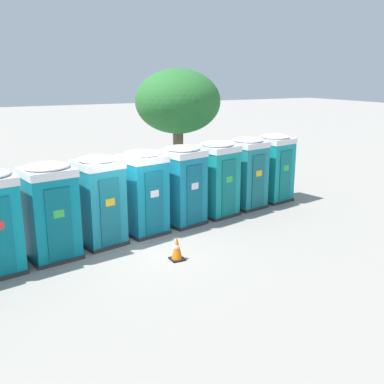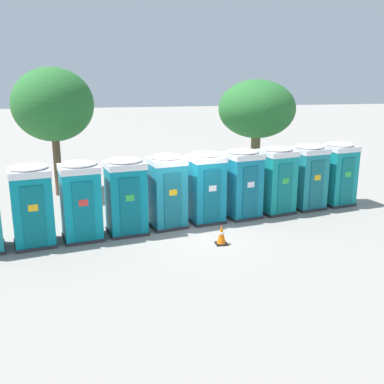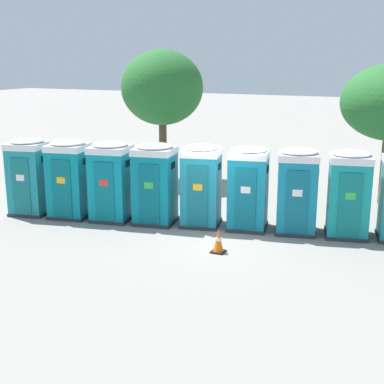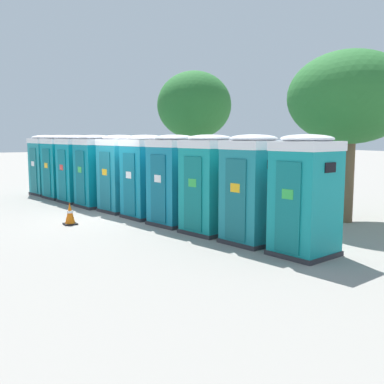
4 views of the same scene
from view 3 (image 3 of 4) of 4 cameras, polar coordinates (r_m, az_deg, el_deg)
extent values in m
plane|color=gray|center=(16.07, 3.06, -4.33)|extent=(120.00, 120.00, 0.00)
cube|color=#2D2D33|center=(18.78, -16.68, -2.02)|extent=(1.41, 1.43, 0.10)
cube|color=teal|center=(18.52, -16.92, 1.25)|extent=(1.35, 1.36, 2.10)
cube|color=#136972|center=(18.04, -17.77, 0.61)|extent=(0.60, 0.17, 1.85)
cube|color=white|center=(17.97, -17.87, 1.45)|extent=(0.27, 0.07, 0.20)
cube|color=black|center=(18.11, -15.49, 3.45)|extent=(0.10, 0.36, 0.20)
cube|color=white|center=(18.31, -17.17, 4.76)|extent=(1.39, 1.40, 0.20)
ellipsoid|color=white|center=(18.29, -17.21, 5.23)|extent=(1.32, 1.34, 0.18)
cube|color=#2D2D33|center=(18.08, -12.73, -2.38)|extent=(1.44, 1.42, 0.10)
cube|color=#07808F|center=(17.81, -12.92, 1.01)|extent=(1.37, 1.35, 2.10)
cube|color=#076470|center=(17.32, -13.74, 0.34)|extent=(0.63, 0.16, 1.85)
cube|color=yellow|center=(17.24, -13.82, 1.22)|extent=(0.28, 0.07, 0.20)
cube|color=black|center=(17.41, -11.29, 3.28)|extent=(0.10, 0.36, 0.20)
cube|color=white|center=(17.59, -13.12, 4.66)|extent=(1.41, 1.40, 0.20)
ellipsoid|color=white|center=(17.57, -13.15, 5.15)|extent=(1.34, 1.33, 0.18)
cube|color=#2D2D33|center=(17.48, -8.46, -2.75)|extent=(1.41, 1.40, 0.10)
cube|color=#08899D|center=(17.20, -8.60, 0.76)|extent=(1.35, 1.34, 2.10)
cube|color=#076B7B|center=(16.70, -9.35, 0.05)|extent=(0.63, 0.15, 1.85)
cube|color=red|center=(16.62, -9.41, 0.96)|extent=(0.28, 0.06, 0.20)
cube|color=black|center=(16.83, -6.83, 3.08)|extent=(0.09, 0.36, 0.20)
cube|color=white|center=(16.98, -8.74, 4.54)|extent=(1.39, 1.38, 0.20)
ellipsoid|color=white|center=(16.95, -8.76, 5.04)|extent=(1.32, 1.31, 0.18)
cube|color=#2D2D33|center=(17.01, -3.90, -3.11)|extent=(1.43, 1.40, 0.10)
cube|color=#077A8F|center=(16.72, -3.96, 0.50)|extent=(1.36, 1.33, 2.10)
cube|color=#075F70|center=(16.20, -4.62, -0.23)|extent=(0.64, 0.14, 1.85)
cube|color=green|center=(16.12, -4.66, 0.70)|extent=(0.28, 0.06, 0.20)
cube|color=black|center=(16.38, -2.01, 2.87)|extent=(0.09, 0.36, 0.20)
cube|color=white|center=(16.49, -4.03, 4.39)|extent=(1.40, 1.37, 0.20)
ellipsoid|color=white|center=(16.46, -4.04, 4.90)|extent=(1.33, 1.30, 0.18)
cube|color=#2D2D33|center=(16.76, 0.98, -3.34)|extent=(1.41, 1.43, 0.10)
cube|color=teal|center=(16.46, 1.00, 0.31)|extent=(1.34, 1.37, 2.10)
cube|color=#126578|center=(15.92, 0.61, -0.44)|extent=(0.60, 0.17, 1.85)
cube|color=yellow|center=(15.84, 0.60, 0.51)|extent=(0.27, 0.07, 0.20)
cube|color=black|center=(16.21, 2.97, 2.74)|extent=(0.11, 0.36, 0.20)
cube|color=white|center=(16.23, 1.01, 4.26)|extent=(1.38, 1.41, 0.20)
ellipsoid|color=white|center=(16.20, 1.02, 4.78)|extent=(1.31, 1.34, 0.18)
cube|color=#2D2D33|center=(16.51, 5.92, -3.68)|extent=(1.38, 1.40, 0.10)
cube|color=#0E7E9B|center=(16.21, 6.02, 0.02)|extent=(1.31, 1.34, 2.10)
cube|color=#0B6279|center=(15.67, 5.72, -0.75)|extent=(0.61, 0.15, 1.85)
cube|color=white|center=(15.58, 5.74, 0.21)|extent=(0.28, 0.06, 0.20)
cube|color=black|center=(15.99, 8.10, 2.46)|extent=(0.09, 0.36, 0.20)
cube|color=white|center=(15.97, 6.12, 4.02)|extent=(1.35, 1.38, 0.20)
ellipsoid|color=white|center=(15.95, 6.14, 4.56)|extent=(1.29, 1.31, 0.18)
cube|color=#2D2D33|center=(16.38, 10.97, -4.02)|extent=(1.44, 1.45, 0.10)
cube|color=#117B99|center=(16.08, 11.15, -0.29)|extent=(1.37, 1.38, 2.10)
cube|color=#0D5F77|center=(15.53, 11.13, -1.09)|extent=(0.61, 0.18, 1.85)
cube|color=white|center=(15.44, 11.18, -0.12)|extent=(0.27, 0.07, 0.20)
cube|color=black|center=(15.93, 13.35, 2.17)|extent=(0.11, 0.36, 0.20)
cube|color=white|center=(15.83, 11.35, 3.74)|extent=(1.41, 1.42, 0.20)
ellipsoid|color=white|center=(15.81, 11.37, 4.27)|extent=(1.34, 1.35, 0.18)
cube|color=#2D2D33|center=(16.39, 16.06, -4.31)|extent=(1.44, 1.44, 0.10)
cube|color=teal|center=(16.09, 16.33, -0.59)|extent=(1.37, 1.37, 2.10)
cube|color=#0D6F6F|center=(15.54, 16.48, -1.40)|extent=(0.61, 0.17, 1.85)
cube|color=green|center=(15.46, 16.55, -0.43)|extent=(0.27, 0.07, 0.20)
cube|color=black|center=(15.99, 18.57, 1.86)|extent=(0.11, 0.36, 0.20)
cube|color=white|center=(15.85, 16.61, 3.43)|extent=(1.41, 1.41, 0.20)
ellipsoid|color=white|center=(15.82, 16.65, 3.97)|extent=(1.34, 1.34, 0.18)
cylinder|color=brown|center=(22.63, -3.12, 5.06)|extent=(0.33, 0.33, 3.05)
ellipsoid|color=#286B2D|center=(22.38, -3.20, 11.06)|extent=(3.38, 3.38, 3.07)
cube|color=black|center=(14.46, 2.82, -6.36)|extent=(0.36, 0.36, 0.04)
cone|color=orange|center=(14.35, 2.84, -5.17)|extent=(0.28, 0.28, 0.60)
cylinder|color=white|center=(14.34, 2.84, -5.05)|extent=(0.17, 0.17, 0.07)
camera|label=1|loc=(10.11, -49.71, 7.03)|focal=42.00mm
camera|label=2|loc=(8.48, -66.43, 5.99)|focal=42.00mm
camera|label=4|loc=(12.39, 61.67, -5.44)|focal=42.00mm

